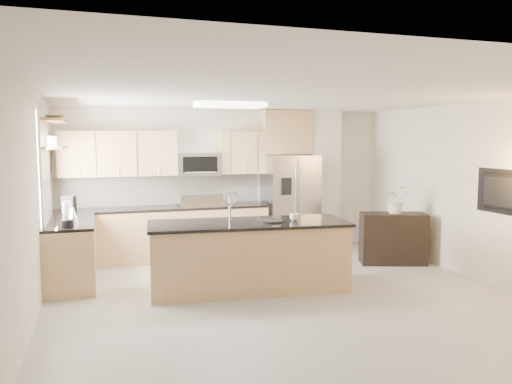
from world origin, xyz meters
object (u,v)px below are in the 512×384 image
object	(u,v)px
kettle	(73,214)
platter	(271,221)
island	(249,255)
coffee_maker	(69,207)
refrigerator	(290,204)
bowl	(54,117)
range	(200,231)
credenza	(393,238)
television	(502,192)
blender	(67,216)
microwave	(198,164)
cup	(294,217)
flower_vase	(396,193)

from	to	relation	value
kettle	platter	bearing A→B (deg)	-19.38
island	coffee_maker	xyz separation A→B (m)	(-2.36, 1.31, 0.60)
refrigerator	bowl	size ratio (longest dim) A/B	4.79
range	credenza	xyz separation A→B (m)	(2.97, -1.40, -0.05)
credenza	television	xyz separation A→B (m)	(0.54, -1.72, 0.93)
credenza	blender	xyz separation A→B (m)	(-5.05, -0.25, 0.65)
microwave	coffee_maker	world-z (taller)	microwave
refrigerator	television	xyz separation A→B (m)	(1.85, -3.07, 0.46)
island	cup	world-z (taller)	island
microwave	flower_vase	distance (m)	3.40
blender	flower_vase	bearing A→B (deg)	2.61
coffee_maker	range	bearing A→B (deg)	19.00
island	kettle	bearing A→B (deg)	165.81
flower_vase	range	bearing A→B (deg)	154.62
island	kettle	world-z (taller)	island
range	blender	world-z (taller)	blender
island	television	size ratio (longest dim) A/B	2.60
range	platter	world-z (taller)	range
blender	television	xyz separation A→B (m)	(5.59, -1.47, 0.28)
blender	range	bearing A→B (deg)	38.51
bowl	flower_vase	world-z (taller)	bowl
platter	bowl	size ratio (longest dim) A/B	0.93
kettle	island	bearing A→B (deg)	-20.04
island	flower_vase	distance (m)	2.88
credenza	kettle	world-z (taller)	kettle
blender	flower_vase	distance (m)	5.07
blender	flower_vase	xyz separation A→B (m)	(5.07, 0.23, 0.12)
flower_vase	blender	bearing A→B (deg)	-177.39
microwave	coffee_maker	xyz separation A→B (m)	(-2.09, -0.85, -0.56)
refrigerator	coffee_maker	distance (m)	3.82
cup	coffee_maker	size ratio (longest dim) A/B	0.41
platter	coffee_maker	xyz separation A→B (m)	(-2.66, 1.39, 0.12)
island	bowl	size ratio (longest dim) A/B	7.54
platter	kettle	size ratio (longest dim) A/B	1.37
refrigerator	bowl	world-z (taller)	bowl
platter	blender	distance (m)	2.69
credenza	bowl	xyz separation A→B (m)	(-5.22, 0.69, 1.96)
range	cup	xyz separation A→B (m)	(0.90, -2.14, 0.52)
blender	coffee_maker	size ratio (longest dim) A/B	1.12
credenza	range	bearing A→B (deg)	173.84
credenza	platter	world-z (taller)	platter
microwave	flower_vase	world-z (taller)	microwave
refrigerator	bowl	distance (m)	4.24
bowl	flower_vase	xyz separation A→B (m)	(5.24, -0.71, -1.19)
range	coffee_maker	distance (m)	2.29
platter	blender	size ratio (longest dim) A/B	0.98
refrigerator	island	xyz separation A→B (m)	(-1.39, -1.99, -0.42)
island	flower_vase	world-z (taller)	flower_vase
kettle	television	xyz separation A→B (m)	(5.54, -1.92, 0.32)
cup	bowl	world-z (taller)	bowl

